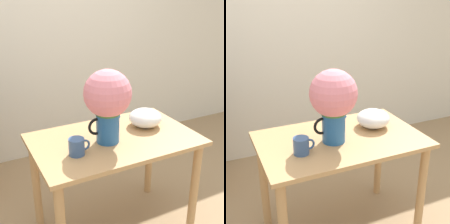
# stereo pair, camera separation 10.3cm
# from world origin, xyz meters

# --- Properties ---
(wall_back) EXTENTS (8.00, 0.05, 2.60)m
(wall_back) POSITION_xyz_m (0.00, 1.65, 1.30)
(wall_back) COLOR silver
(wall_back) RESTS_ON ground_plane
(table) EXTENTS (1.13, 0.71, 0.80)m
(table) POSITION_xyz_m (0.02, 0.19, 0.66)
(table) COLOR tan
(table) RESTS_ON ground_plane
(flower_vase) EXTENTS (0.31, 0.31, 0.50)m
(flower_vase) POSITION_xyz_m (-0.05, 0.16, 1.10)
(flower_vase) COLOR #235B9E
(flower_vase) RESTS_ON table
(coffee_mug) EXTENTS (0.14, 0.10, 0.11)m
(coffee_mug) POSITION_xyz_m (-0.29, 0.09, 0.85)
(coffee_mug) COLOR #385689
(coffee_mug) RESTS_ON table
(white_bowl) EXTENTS (0.25, 0.25, 0.13)m
(white_bowl) POSITION_xyz_m (0.32, 0.26, 0.86)
(white_bowl) COLOR white
(white_bowl) RESTS_ON table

